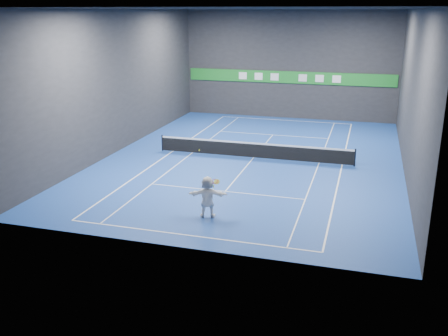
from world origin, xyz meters
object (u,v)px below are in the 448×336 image
(tennis_net, at_px, (254,150))
(tennis_racket, at_px, (215,182))
(player, at_px, (207,197))
(tennis_ball, at_px, (199,150))

(tennis_net, xyz_separation_m, tennis_racket, (0.47, -9.72, 1.12))
(player, bearing_deg, tennis_racket, 175.93)
(player, distance_m, tennis_net, 9.78)
(tennis_racket, bearing_deg, tennis_ball, 175.64)
(tennis_ball, bearing_deg, tennis_net, 88.58)
(tennis_ball, height_order, tennis_racket, tennis_ball)
(player, distance_m, tennis_ball, 2.14)
(tennis_ball, bearing_deg, player, -14.77)
(player, height_order, tennis_net, player)
(tennis_ball, relative_size, tennis_racket, 0.14)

